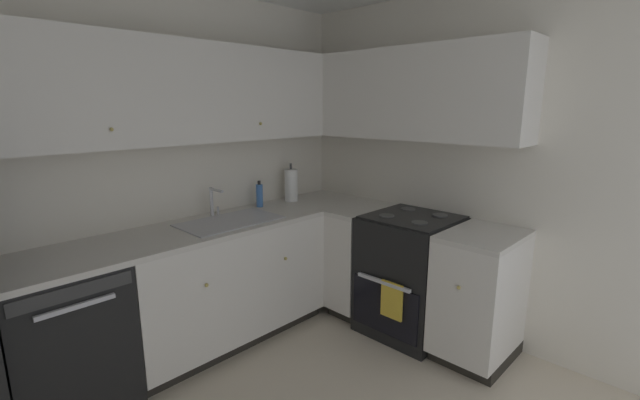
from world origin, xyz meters
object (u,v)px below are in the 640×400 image
dishwasher (64,339)px  soap_bottle (260,195)px  oven_range (410,274)px  paper_towel_roll (291,185)px

dishwasher → soap_bottle: (1.52, 0.18, 0.55)m
oven_range → soap_bottle: bearing=117.6°
paper_towel_roll → oven_range: bearing=-77.3°
soap_bottle → paper_towel_roll: (0.32, -0.02, 0.04)m
paper_towel_roll → dishwasher: bearing=-175.0°
oven_range → dishwasher: bearing=156.7°
soap_bottle → paper_towel_roll: bearing=-3.5°
dishwasher → oven_range: oven_range is taller
oven_range → paper_towel_roll: size_ratio=3.12×
soap_bottle → paper_towel_roll: 0.33m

